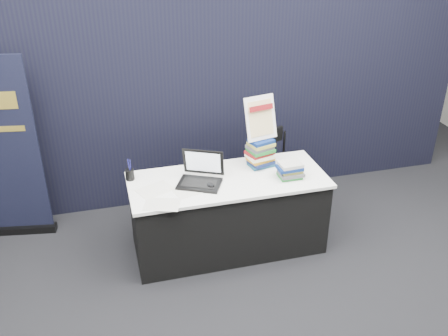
% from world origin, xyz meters
% --- Properties ---
extents(floor, '(8.00, 8.00, 0.00)m').
position_xyz_m(floor, '(0.00, 0.00, 0.00)').
color(floor, black).
rests_on(floor, ground).
extents(wall_back, '(8.00, 0.02, 3.50)m').
position_xyz_m(wall_back, '(0.00, 4.00, 1.75)').
color(wall_back, beige).
rests_on(wall_back, floor).
extents(drape_partition, '(6.00, 0.08, 2.40)m').
position_xyz_m(drape_partition, '(0.00, 1.60, 1.20)').
color(drape_partition, black).
rests_on(drape_partition, floor).
extents(display_table, '(1.80, 0.75, 0.75)m').
position_xyz_m(display_table, '(0.00, 0.55, 0.38)').
color(display_table, black).
rests_on(display_table, floor).
extents(laptop, '(0.45, 0.44, 0.28)m').
position_xyz_m(laptop, '(-0.28, 0.55, 0.82)').
color(laptop, black).
rests_on(laptop, display_table).
extents(mouse, '(0.09, 0.12, 0.03)m').
position_xyz_m(mouse, '(-0.19, 0.43, 0.77)').
color(mouse, black).
rests_on(mouse, display_table).
extents(brochure_left, '(0.36, 0.32, 0.00)m').
position_xyz_m(brochure_left, '(-0.67, 0.52, 0.75)').
color(brochure_left, silver).
rests_on(brochure_left, display_table).
extents(brochure_mid, '(0.34, 0.29, 0.00)m').
position_xyz_m(brochure_mid, '(-0.65, 0.26, 0.75)').
color(brochure_mid, silver).
rests_on(brochure_mid, display_table).
extents(brochure_right, '(0.36, 0.30, 0.00)m').
position_xyz_m(brochure_right, '(-0.36, 0.45, 0.75)').
color(brochure_right, silver).
rests_on(brochure_right, display_table).
extents(pen_cup, '(0.08, 0.08, 0.10)m').
position_xyz_m(pen_cup, '(-0.86, 0.76, 0.80)').
color(pen_cup, black).
rests_on(pen_cup, display_table).
extents(book_stack_tall, '(0.26, 0.22, 0.27)m').
position_xyz_m(book_stack_tall, '(0.36, 0.72, 0.89)').
color(book_stack_tall, navy).
rests_on(book_stack_tall, display_table).
extents(book_stack_short, '(0.21, 0.16, 0.15)m').
position_xyz_m(book_stack_short, '(0.55, 0.43, 0.82)').
color(book_stack_short, '#1F752C').
rests_on(book_stack_short, display_table).
extents(info_sign, '(0.32, 0.18, 0.42)m').
position_xyz_m(info_sign, '(0.36, 0.75, 1.22)').
color(info_sign, black).
rests_on(info_sign, book_stack_tall).
extents(pullup_banner, '(0.78, 0.23, 1.82)m').
position_xyz_m(pullup_banner, '(-2.00, 1.34, 0.81)').
color(pullup_banner, black).
rests_on(pullup_banner, floor).
extents(stacking_chair, '(0.51, 0.52, 0.91)m').
position_xyz_m(stacking_chair, '(0.59, 1.01, 0.50)').
color(stacking_chair, black).
rests_on(stacking_chair, floor).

